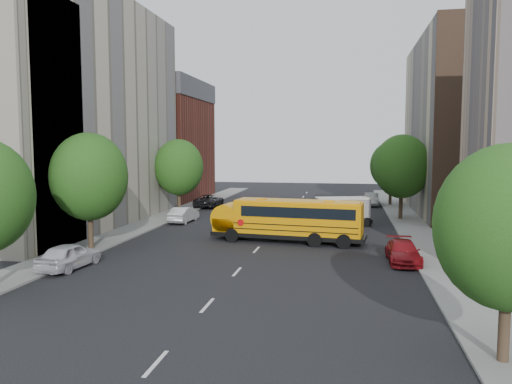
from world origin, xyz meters
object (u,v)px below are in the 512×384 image
(street_tree_3, at_px, (509,227))
(parked_car_5, at_px, (371,199))
(street_tree_5, at_px, (391,166))
(parked_car_2, at_px, (209,201))
(safari_truck, at_px, (338,211))
(parked_car_0, at_px, (69,256))
(parked_car_3, at_px, (403,252))
(street_tree_4, at_px, (402,166))
(parked_car_1, at_px, (184,215))
(street_tree_1, at_px, (89,177))
(school_bus, at_px, (287,218))
(street_tree_2, at_px, (179,167))

(street_tree_3, bearing_deg, parked_car_5, 92.92)
(street_tree_5, bearing_deg, parked_car_2, -164.46)
(safari_truck, distance_m, parked_car_5, 16.13)
(parked_car_0, bearing_deg, safari_truck, -124.35)
(street_tree_5, height_order, parked_car_3, street_tree_5)
(street_tree_4, relative_size, street_tree_5, 1.08)
(parked_car_1, relative_size, parked_car_3, 0.96)
(street_tree_1, bearing_deg, parked_car_1, 80.29)
(safari_truck, distance_m, parked_car_3, 14.13)
(street_tree_4, relative_size, parked_car_2, 1.53)
(street_tree_5, bearing_deg, street_tree_1, -126.25)
(safari_truck, bearing_deg, street_tree_5, 54.13)
(street_tree_3, height_order, parked_car_5, street_tree_3)
(school_bus, bearing_deg, parked_car_0, -131.38)
(parked_car_5, bearing_deg, street_tree_1, -124.03)
(street_tree_2, xyz_separation_m, parked_car_3, (20.35, -18.03, -4.17))
(street_tree_3, height_order, parked_car_3, street_tree_3)
(school_bus, distance_m, safari_truck, 9.03)
(street_tree_2, xyz_separation_m, street_tree_5, (22.00, 12.00, -0.12))
(street_tree_1, xyz_separation_m, parked_car_0, (1.40, -5.03, -4.20))
(safari_truck, relative_size, parked_car_5, 1.38)
(parked_car_0, relative_size, parked_car_2, 0.84)
(parked_car_0, bearing_deg, parked_car_1, -88.25)
(school_bus, bearing_deg, street_tree_1, -151.34)
(safari_truck, bearing_deg, street_tree_3, -94.60)
(street_tree_3, distance_m, parked_car_0, 22.77)
(street_tree_2, distance_m, school_bus, 18.30)
(street_tree_1, height_order, parked_car_5, street_tree_1)
(safari_truck, distance_m, parked_car_2, 18.33)
(parked_car_2, xyz_separation_m, parked_car_3, (18.95, -24.30, -0.08))
(street_tree_2, bearing_deg, parked_car_0, -86.52)
(street_tree_3, relative_size, parked_car_3, 1.57)
(street_tree_1, bearing_deg, street_tree_4, 39.29)
(street_tree_3, distance_m, safari_truck, 28.24)
(parked_car_0, relative_size, parked_car_1, 1.02)
(street_tree_4, distance_m, parked_car_2, 21.97)
(street_tree_1, relative_size, parked_car_3, 1.75)
(safari_truck, bearing_deg, parked_car_1, 165.92)
(street_tree_1, relative_size, street_tree_2, 1.03)
(parked_car_1, distance_m, parked_car_3, 22.26)
(safari_truck, distance_m, parked_car_1, 14.02)
(street_tree_1, relative_size, parked_car_1, 1.83)
(street_tree_4, bearing_deg, safari_truck, -141.98)
(safari_truck, xyz_separation_m, parked_car_3, (4.16, -13.49, -0.66))
(safari_truck, bearing_deg, parked_car_0, -145.20)
(safari_truck, relative_size, parked_car_1, 1.42)
(street_tree_1, distance_m, street_tree_4, 28.43)
(school_bus, distance_m, parked_car_3, 9.33)
(parked_car_5, bearing_deg, street_tree_3, -86.94)
(street_tree_1, bearing_deg, street_tree_3, -32.47)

